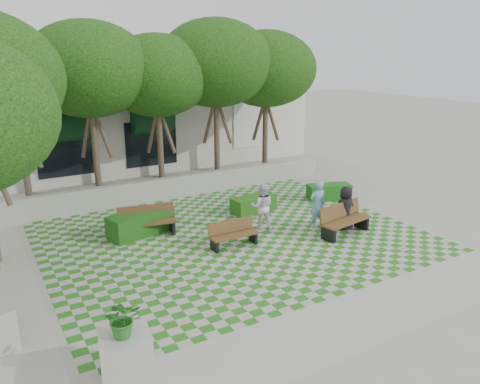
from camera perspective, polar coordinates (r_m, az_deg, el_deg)
ground at (r=14.93m, az=1.25°, el=-6.89°), size 90.00×90.00×0.00m
lawn at (r=15.72m, az=-0.66°, el=-5.60°), size 12.00×12.00×0.00m
sidewalk_south at (r=11.65m, az=13.83°, el=-14.81°), size 16.00×2.00×0.01m
retaining_wall at (r=20.01m, az=-8.05°, el=0.60°), size 15.00×0.36×0.90m
bench_east at (r=16.26m, az=12.58°, el=-3.35°), size 2.07×0.97×1.04m
bench_mid at (r=14.96m, az=-0.84°, el=-5.17°), size 1.59×0.54×0.83m
bench_west at (r=16.12m, az=-11.28°, el=-3.54°), size 2.00×1.00×1.00m
hedge_east at (r=19.99m, az=10.79°, el=0.04°), size 1.92×1.25×0.62m
hedge_midright at (r=18.09m, az=1.65°, el=-1.48°), size 1.85×0.93×0.62m
hedge_midleft at (r=16.26m, az=-11.98°, el=-3.75°), size 2.37×1.40×0.78m
planter_front at (r=9.52m, az=-13.81°, el=-17.94°), size 1.10×1.10×1.68m
person_blue at (r=16.55m, az=9.43°, el=-1.50°), size 0.66×0.47×1.72m
person_dark at (r=16.62m, az=12.74°, el=-1.93°), size 0.78×0.53×1.55m
person_white at (r=16.28m, az=2.71°, el=-1.76°), size 0.99×0.93×1.63m
tree_row at (r=18.37m, az=-13.89°, el=13.83°), size 17.70×13.40×7.41m
building at (r=27.17m, az=-12.84°, el=9.15°), size 18.00×8.92×5.15m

